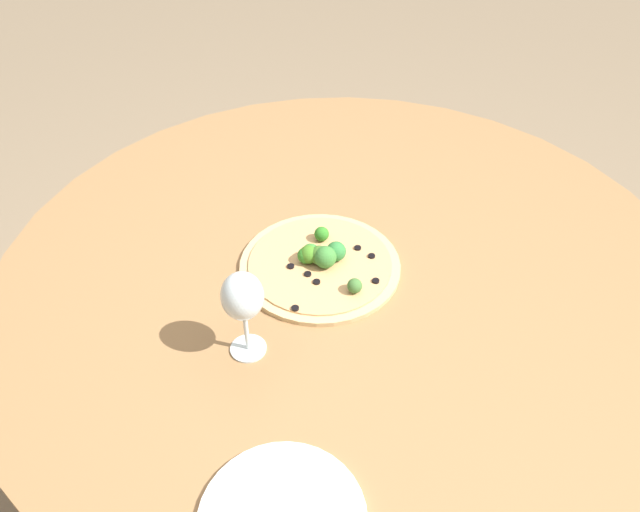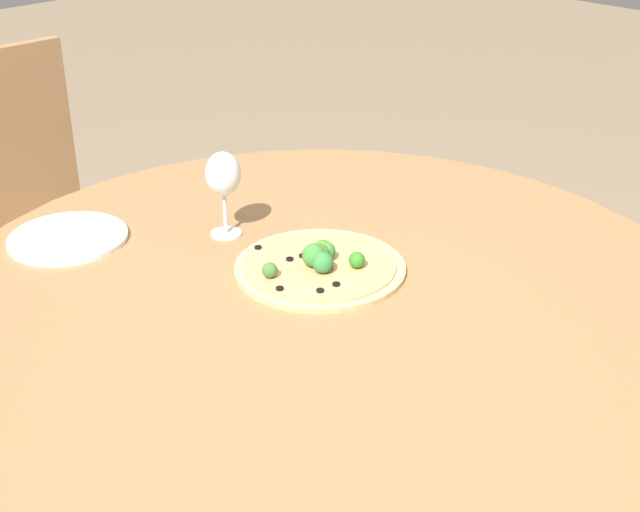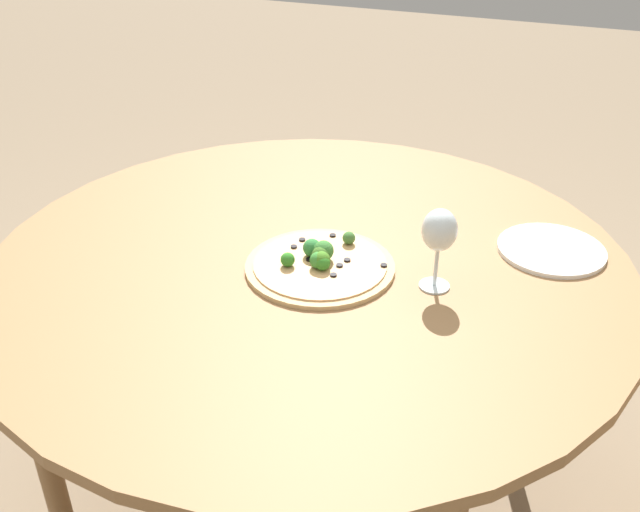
% 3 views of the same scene
% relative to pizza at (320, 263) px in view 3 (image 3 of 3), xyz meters
% --- Properties ---
extents(ground_plane, '(12.00, 12.00, 0.00)m').
position_rel_pizza_xyz_m(ground_plane, '(-0.04, 0.04, -0.75)').
color(ground_plane, '#847056').
extents(dining_table, '(1.39, 1.39, 0.74)m').
position_rel_pizza_xyz_m(dining_table, '(-0.04, 0.04, -0.07)').
color(dining_table, olive).
rests_on(dining_table, ground_plane).
extents(pizza, '(0.32, 0.32, 0.06)m').
position_rel_pizza_xyz_m(pizza, '(0.00, 0.00, 0.00)').
color(pizza, tan).
rests_on(pizza, dining_table).
extents(wine_glass, '(0.07, 0.07, 0.17)m').
position_rel_pizza_xyz_m(wine_glass, '(0.24, 0.02, 0.11)').
color(wine_glass, silver).
rests_on(wine_glass, dining_table).
extents(plate_near, '(0.23, 0.23, 0.01)m').
position_rel_pizza_xyz_m(plate_near, '(0.44, 0.26, -0.01)').
color(plate_near, white).
rests_on(plate_near, dining_table).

